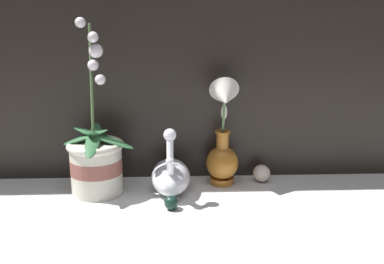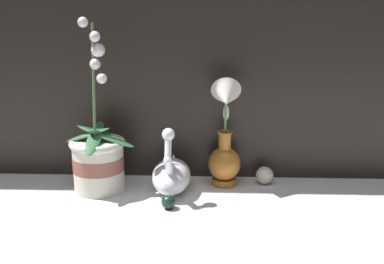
{
  "view_description": "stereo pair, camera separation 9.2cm",
  "coord_description": "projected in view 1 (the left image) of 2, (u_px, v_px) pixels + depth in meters",
  "views": [
    {
      "loc": [
        -0.01,
        -1.04,
        0.51
      ],
      "look_at": [
        0.03,
        0.14,
        0.18
      ],
      "focal_mm": 42.0,
      "sensor_mm": 36.0,
      "label": 1
    },
    {
      "loc": [
        0.08,
        -1.04,
        0.51
      ],
      "look_at": [
        0.03,
        0.14,
        0.18
      ],
      "focal_mm": 42.0,
      "sensor_mm": 36.0,
      "label": 2
    }
  ],
  "objects": [
    {
      "name": "glass_sphere",
      "position": [
        262.0,
        173.0,
        1.35
      ],
      "size": [
        0.05,
        0.05,
        0.05
      ],
      "color": "beige",
      "rests_on": "ground_plane"
    },
    {
      "name": "glass_bauble",
      "position": [
        171.0,
        203.0,
        1.17
      ],
      "size": [
        0.04,
        0.04,
        0.04
      ],
      "color": "#142D23",
      "rests_on": "ground_plane"
    },
    {
      "name": "orchid_potted_plant",
      "position": [
        96.0,
        160.0,
        1.25
      ],
      "size": [
        0.2,
        0.2,
        0.48
      ],
      "color": "beige",
      "rests_on": "ground_plane"
    },
    {
      "name": "blue_vase",
      "position": [
        223.0,
        144.0,
        1.3
      ],
      "size": [
        0.1,
        0.14,
        0.32
      ],
      "color": "#B26B23",
      "rests_on": "ground_plane"
    },
    {
      "name": "ground_plane",
      "position": [
        181.0,
        216.0,
        1.13
      ],
      "size": [
        2.8,
        2.8,
        0.0
      ],
      "primitive_type": "plane",
      "color": "silver"
    },
    {
      "name": "swan_figurine",
      "position": [
        171.0,
        174.0,
        1.27
      ],
      "size": [
        0.11,
        0.22,
        0.21
      ],
      "color": "white",
      "rests_on": "ground_plane"
    }
  ]
}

